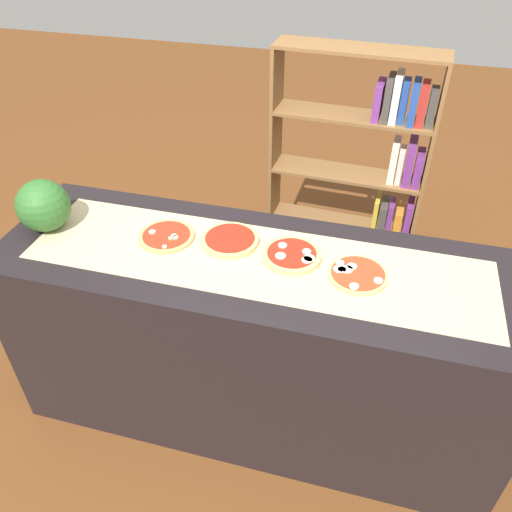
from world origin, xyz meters
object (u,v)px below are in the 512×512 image
(watermelon, at_px, (43,206))
(bookshelf, at_px, (369,180))
(pizza_mozzarella_2, at_px, (292,255))
(pizza_mushroom_0, at_px, (167,236))
(pizza_plain_1, at_px, (230,240))
(pizza_mozzarella_3, at_px, (357,275))

(watermelon, bearing_deg, bookshelf, 43.27)
(pizza_mozzarella_2, relative_size, watermelon, 1.07)
(pizza_mozzarella_2, bearing_deg, watermelon, -176.62)
(pizza_mushroom_0, bearing_deg, pizza_plain_1, 8.11)
(pizza_plain_1, bearing_deg, watermelon, -173.09)
(pizza_plain_1, relative_size, bookshelf, 0.17)
(pizza_plain_1, distance_m, pizza_mozzarella_3, 0.54)
(pizza_plain_1, xyz_separation_m, bookshelf, (0.51, 1.13, -0.26))
(pizza_mozzarella_3, bearing_deg, pizza_mushroom_0, 176.49)
(pizza_mozzarella_2, distance_m, pizza_mozzarella_3, 0.27)
(pizza_plain_1, relative_size, pizza_mozzarella_2, 1.00)
(pizza_plain_1, bearing_deg, bookshelf, 65.73)
(pizza_mozzarella_3, bearing_deg, bookshelf, 91.30)
(pizza_mozzarella_2, bearing_deg, pizza_plain_1, 172.94)
(pizza_plain_1, xyz_separation_m, pizza_mozzarella_2, (0.27, -0.03, 0.00))
(pizza_mushroom_0, xyz_separation_m, bookshelf, (0.78, 1.17, -0.26))
(pizza_plain_1, distance_m, bookshelf, 1.26)
(pizza_mozzarella_3, bearing_deg, pizza_mozzarella_2, 168.49)
(pizza_mushroom_0, height_order, bookshelf, bookshelf)
(bookshelf, bearing_deg, pizza_plain_1, -114.27)
(pizza_mozzarella_3, relative_size, watermelon, 1.02)
(watermelon, bearing_deg, pizza_mozzarella_2, 3.38)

